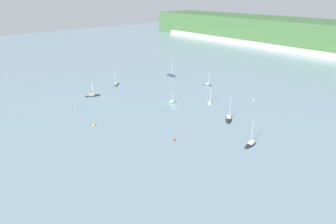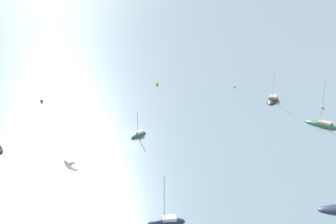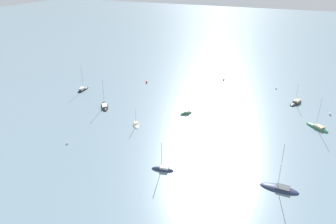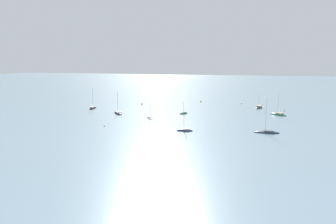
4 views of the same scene
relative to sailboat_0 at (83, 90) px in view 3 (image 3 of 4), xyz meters
name	(u,v)px [view 3 (image 3 of 4)]	position (x,y,z in m)	size (l,w,h in m)	color
ground_plane	(183,113)	(-44.83, 4.53, -0.14)	(600.00, 600.00, 0.00)	slate
sailboat_0	(83,90)	(0.00, 0.00, 0.00)	(2.48, 7.19, 10.49)	black
sailboat_1	(296,103)	(-79.79, -19.37, -0.01)	(5.22, 8.31, 8.33)	black
sailboat_2	(136,125)	(-34.57, 19.11, -0.05)	(4.59, 5.52, 6.67)	white
sailboat_3	(105,107)	(-17.39, 10.81, -0.06)	(7.29, 8.69, 10.85)	black
sailboat_4	(163,170)	(-52.38, 38.15, -0.04)	(5.82, 2.68, 8.45)	#232D4C
sailboat_5	(317,128)	(-87.21, -1.39, -0.05)	(7.88, 7.00, 11.26)	#2D6647
sailboat_6	(186,114)	(-46.21, 4.98, -0.04)	(3.76, 4.27, 6.51)	#2D6647
sailboat_7	(279,189)	(-79.82, 34.59, -0.06)	(8.63, 3.13, 12.56)	#232D4C
mooring_buoy_0	(330,114)	(-91.03, -13.58, 0.27)	(0.81, 0.81, 0.81)	white
mooring_buoy_1	(224,80)	(-49.10, -34.10, 0.28)	(0.84, 0.84, 0.84)	yellow
mooring_buoy_2	(67,143)	(-22.25, 37.22, 0.16)	(0.60, 0.60, 0.60)	white
mooring_buoy_3	(147,82)	(-19.62, -17.94, 0.26)	(0.79, 0.79, 0.79)	red
mooring_buoy_4	(276,88)	(-71.38, -31.96, 0.19)	(0.66, 0.66, 0.66)	white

